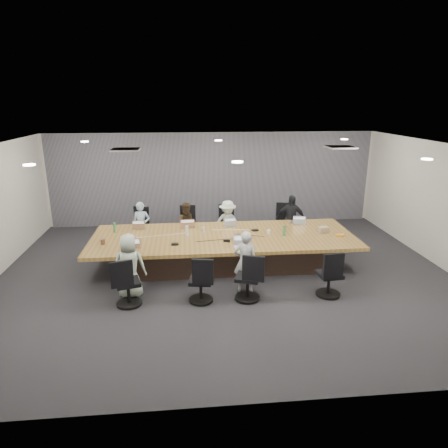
{
  "coord_description": "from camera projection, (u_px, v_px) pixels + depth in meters",
  "views": [
    {
      "loc": [
        -0.83,
        -8.13,
        3.71
      ],
      "look_at": [
        0.0,
        0.4,
        1.05
      ],
      "focal_mm": 32.0,
      "sensor_mm": 36.0,
      "label": 1
    }
  ],
  "objects": [
    {
      "name": "floor",
      "position": [
        226.0,
        274.0,
        8.9
      ],
      "size": [
        10.0,
        8.0,
        0.0
      ],
      "primitive_type": "cube",
      "color": "#27272B",
      "rests_on": "ground"
    },
    {
      "name": "ceiling",
      "position": [
        226.0,
        147.0,
        8.07
      ],
      "size": [
        10.0,
        8.0,
        0.0
      ],
      "primitive_type": "cube",
      "color": "white",
      "rests_on": "wall_back"
    },
    {
      "name": "wall_back",
      "position": [
        213.0,
        179.0,
        12.29
      ],
      "size": [
        10.0,
        0.0,
        2.8
      ],
      "primitive_type": "cube",
      "rotation": [
        1.57,
        0.0,
        0.0
      ],
      "color": "beige",
      "rests_on": "ground"
    },
    {
      "name": "wall_front",
      "position": [
        260.0,
        306.0,
        4.69
      ],
      "size": [
        10.0,
        0.0,
        2.8
      ],
      "primitive_type": "cube",
      "rotation": [
        -1.57,
        0.0,
        0.0
      ],
      "color": "beige",
      "rests_on": "ground"
    },
    {
      "name": "wall_right",
      "position": [
        447.0,
        208.0,
        8.95
      ],
      "size": [
        0.0,
        8.0,
        2.8
      ],
      "primitive_type": "cube",
      "rotation": [
        1.57,
        0.0,
        -1.57
      ],
      "color": "beige",
      "rests_on": "ground"
    },
    {
      "name": "curtain",
      "position": [
        213.0,
        179.0,
        12.21
      ],
      "size": [
        9.8,
        0.04,
        2.8
      ],
      "primitive_type": "cube",
      "color": "slate",
      "rests_on": "ground"
    },
    {
      "name": "conference_table",
      "position": [
        224.0,
        249.0,
        9.26
      ],
      "size": [
        6.0,
        2.2,
        0.74
      ],
      "color": "#3A2820",
      "rests_on": "ground"
    },
    {
      "name": "chair_0",
      "position": [
        143.0,
        230.0,
        10.69
      ],
      "size": [
        0.62,
        0.62,
        0.77
      ],
      "primitive_type": null,
      "rotation": [
        0.0,
        0.0,
        2.92
      ],
      "color": "black",
      "rests_on": "ground"
    },
    {
      "name": "chair_1",
      "position": [
        188.0,
        229.0,
        10.81
      ],
      "size": [
        0.54,
        0.54,
        0.77
      ],
      "primitive_type": null,
      "rotation": [
        0.0,
        0.0,
        3.17
      ],
      "color": "black",
      "rests_on": "ground"
    },
    {
      "name": "chair_2",
      "position": [
        226.0,
        227.0,
        10.9
      ],
      "size": [
        0.59,
        0.59,
        0.78
      ],
      "primitive_type": null,
      "rotation": [
        0.0,
        0.0,
        3.26
      ],
      "color": "black",
      "rests_on": "ground"
    },
    {
      "name": "chair_3",
      "position": [
        287.0,
        226.0,
        11.06
      ],
      "size": [
        0.64,
        0.64,
        0.78
      ],
      "primitive_type": null,
      "rotation": [
        0.0,
        0.0,
        2.91
      ],
      "color": "black",
      "rests_on": "ground"
    },
    {
      "name": "chair_4",
      "position": [
        128.0,
        286.0,
        7.47
      ],
      "size": [
        0.63,
        0.63,
        0.76
      ],
      "primitive_type": null,
      "rotation": [
        0.0,
        0.0,
        0.28
      ],
      "color": "black",
      "rests_on": "ground"
    },
    {
      "name": "chair_5",
      "position": [
        201.0,
        284.0,
        7.6
      ],
      "size": [
        0.56,
        0.56,
        0.73
      ],
      "primitive_type": null,
      "rotation": [
        0.0,
        0.0,
        -0.15
      ],
      "color": "black",
      "rests_on": "ground"
    },
    {
      "name": "chair_6",
      "position": [
        248.0,
        281.0,
        7.68
      ],
      "size": [
        0.65,
        0.65,
        0.77
      ],
      "primitive_type": null,
      "rotation": [
        0.0,
        0.0,
        -0.31
      ],
      "color": "black",
      "rests_on": "ground"
    },
    {
      "name": "chair_7",
      "position": [
        329.0,
        278.0,
        7.83
      ],
      "size": [
        0.56,
        0.56,
        0.75
      ],
      "primitive_type": null,
      "rotation": [
        0.0,
        0.0,
        0.12
      ],
      "color": "black",
      "rests_on": "ground"
    },
    {
      "name": "person_0",
      "position": [
        141.0,
        226.0,
        10.29
      ],
      "size": [
        0.47,
        0.33,
        1.23
      ],
      "primitive_type": "imported",
      "rotation": [
        0.0,
        0.0,
        6.21
      ],
      "color": "#94B0C8",
      "rests_on": "ground"
    },
    {
      "name": "laptop_0",
      "position": [
        139.0,
        227.0,
        9.73
      ],
      "size": [
        0.32,
        0.23,
        0.02
      ],
      "primitive_type": "cube",
      "rotation": [
        0.0,
        0.0,
        3.05
      ],
      "color": "#8C6647",
      "rests_on": "conference_table"
    },
    {
      "name": "person_1",
      "position": [
        188.0,
        225.0,
        10.41
      ],
      "size": [
        0.65,
        0.54,
        1.2
      ],
      "primitive_type": "imported",
      "rotation": [
        0.0,
        0.0,
        6.45
      ],
      "color": "#362A1C",
      "rests_on": "ground"
    },
    {
      "name": "laptop_1",
      "position": [
        188.0,
        226.0,
        9.84
      ],
      "size": [
        0.35,
        0.25,
        0.02
      ],
      "primitive_type": "cube",
      "rotation": [
        0.0,
        0.0,
        3.2
      ],
      "color": "#8C6647",
      "rests_on": "conference_table"
    },
    {
      "name": "person_2",
      "position": [
        228.0,
        223.0,
        10.5
      ],
      "size": [
        0.86,
        0.6,
        1.22
      ],
      "primitive_type": "imported",
      "rotation": [
        0.0,
        0.0,
        6.48
      ],
      "color": "#B8C5B9",
      "rests_on": "ground"
    },
    {
      "name": "laptop_2",
      "position": [
        230.0,
        225.0,
        9.94
      ],
      "size": [
        0.3,
        0.23,
        0.02
      ],
      "primitive_type": "cube",
      "rotation": [
        0.0,
        0.0,
        3.25
      ],
      "color": "#B2B2B7",
      "rests_on": "conference_table"
    },
    {
      "name": "person_3",
      "position": [
        290.0,
        219.0,
        10.64
      ],
      "size": [
        0.84,
        0.51,
        1.34
      ],
      "primitive_type": "imported",
      "rotation": [
        0.0,
        0.0,
        6.04
      ],
      "color": "black",
      "rests_on": "ground"
    },
    {
      "name": "laptop_3",
      "position": [
        296.0,
        223.0,
        10.1
      ],
      "size": [
        0.35,
        0.28,
        0.02
      ],
      "primitive_type": "cube",
      "rotation": [
        0.0,
        0.0,
        2.93
      ],
      "color": "#B2B2B7",
      "rests_on": "conference_table"
    },
    {
      "name": "person_4",
      "position": [
        129.0,
        266.0,
        7.72
      ],
      "size": [
        0.66,
        0.45,
        1.29
      ],
      "primitive_type": "imported",
      "rotation": [
        0.0,
        0.0,
        3.07
      ],
      "color": "#A3B2A0",
      "rests_on": "ground"
    },
    {
      "name": "laptop_4",
      "position": [
        133.0,
        251.0,
        8.21
      ],
      "size": [
        0.34,
        0.24,
        0.02
      ],
      "primitive_type": "cube",
      "rotation": [
        0.0,
        0.0,
        -0.06
      ],
      "color": "#8C6647",
      "rests_on": "conference_table"
    },
    {
      "name": "person_6",
      "position": [
        245.0,
        262.0,
        7.93
      ],
      "size": [
        0.5,
        0.36,
        1.28
      ],
      "primitive_type": "imported",
      "rotation": [
        0.0,
        0.0,
        3.02
      ],
      "color": "#AAAAAF",
      "rests_on": "ground"
    },
    {
      "name": "laptop_6",
      "position": [
        241.0,
        247.0,
        8.42
      ],
      "size": [
        0.32,
        0.22,
        0.02
      ],
      "primitive_type": "cube",
      "rotation": [
        0.0,
        0.0,
        0.03
      ],
      "color": "#B2B2B7",
      "rests_on": "conference_table"
    },
    {
      "name": "bottle_green_left",
      "position": [
        115.0,
        227.0,
        9.37
      ],
      "size": [
        0.07,
        0.07,
        0.23
      ],
      "primitive_type": "cylinder",
      "rotation": [
        0.0,
        0.0,
        -0.03
      ],
      "color": "#3E844F",
      "rests_on": "conference_table"
    },
    {
      "name": "bottle_green_right",
      "position": [
        284.0,
        231.0,
        9.12
      ],
      "size": [
        0.09,
        0.09,
        0.25
      ],
      "primitive_type": "cylinder",
      "rotation": [
        0.0,
        0.0,
        0.36
      ],
      "color": "#3E844F",
      "rests_on": "conference_table"
    },
    {
      "name": "bottle_clear",
      "position": [
        187.0,
        231.0,
        9.12
      ],
      "size": [
        0.09,
        0.09,
        0.24
      ],
      "primitive_type": "cylinder",
      "rotation": [
        0.0,
        0.0,
        -0.34
      ],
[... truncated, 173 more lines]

